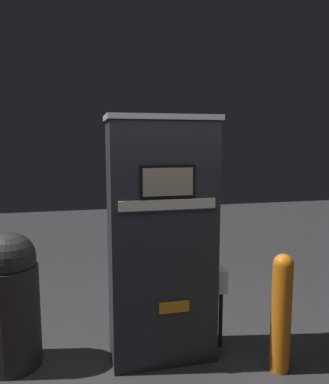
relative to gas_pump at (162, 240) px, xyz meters
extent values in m
plane|color=#2D2D30|center=(0.00, -0.20, -0.97)|extent=(14.00, 14.00, 0.00)
cube|color=#28282D|center=(0.00, 0.00, -0.51)|extent=(0.82, 0.40, 0.92)
cube|color=#28282D|center=(0.00, 0.00, 0.44)|extent=(0.82, 0.40, 0.98)
cube|color=silver|center=(0.00, 0.00, 0.95)|extent=(0.85, 0.43, 0.04)
cube|color=black|center=(0.00, -0.21, 0.48)|extent=(0.40, 0.01, 0.24)
cube|color=tan|center=(0.00, -0.21, 0.48)|extent=(0.37, 0.01, 0.20)
cube|color=silver|center=(0.00, -0.21, 0.32)|extent=(0.72, 0.02, 0.07)
cube|color=orange|center=(0.05, -0.21, -0.47)|extent=(0.23, 0.02, 0.08)
cube|color=silver|center=(0.45, -0.08, -0.33)|extent=(0.09, 0.18, 0.18)
cylinder|color=black|center=(0.45, -0.14, -0.65)|extent=(0.03, 0.03, 0.46)
cylinder|color=orange|center=(0.83, -0.40, -0.55)|extent=(0.15, 0.15, 0.84)
sphere|color=orange|center=(0.83, -0.40, -0.13)|extent=(0.15, 0.15, 0.15)
cylinder|color=#232326|center=(-1.16, 0.13, -0.57)|extent=(0.42, 0.42, 0.80)
sphere|color=#232326|center=(-1.16, 0.13, -0.10)|extent=(0.40, 0.40, 0.40)
camera|label=1|loc=(-0.63, -2.80, 0.77)|focal=35.00mm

